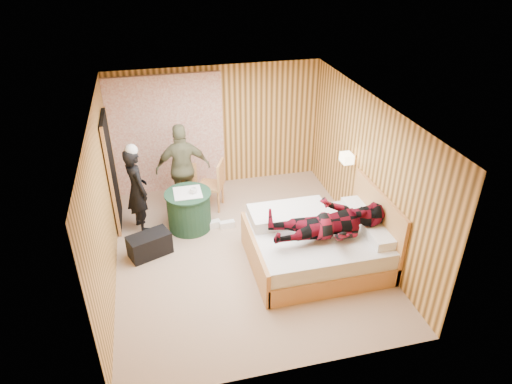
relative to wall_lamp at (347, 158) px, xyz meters
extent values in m
cube|color=tan|center=(-1.92, -0.45, -1.30)|extent=(4.20, 5.00, 0.01)
cube|color=white|center=(-1.92, -0.45, 1.20)|extent=(4.20, 5.00, 0.01)
cube|color=#F1B45C|center=(-1.92, 2.05, -0.05)|extent=(4.20, 0.02, 2.50)
cube|color=#F1B45C|center=(-4.02, -0.45, -0.05)|extent=(0.02, 5.00, 2.50)
cube|color=#F1B45C|center=(0.18, -0.45, -0.05)|extent=(0.02, 5.00, 2.50)
cube|color=white|center=(-2.92, 1.98, -0.10)|extent=(2.20, 0.08, 2.40)
cube|color=black|center=(-3.98, 0.95, -0.28)|extent=(0.06, 0.90, 2.05)
cylinder|color=gold|center=(0.08, 0.00, 0.00)|extent=(0.18, 0.04, 0.04)
cube|color=beige|center=(0.00, 0.00, 0.00)|extent=(0.18, 0.24, 0.16)
cube|color=tan|center=(-0.82, -1.04, -1.14)|extent=(2.13, 1.71, 0.32)
cube|color=silver|center=(-0.82, -1.04, -0.85)|extent=(2.07, 1.64, 0.27)
cube|color=tan|center=(-1.89, -1.04, -1.00)|extent=(0.06, 1.71, 0.60)
cube|color=tan|center=(0.14, -1.04, -0.71)|extent=(0.06, 1.71, 1.17)
cube|color=white|center=(0.01, -1.45, -0.64)|extent=(0.41, 0.59, 0.15)
cube|color=white|center=(0.01, -0.64, -0.64)|extent=(0.41, 0.59, 0.15)
cube|color=silver|center=(-1.20, -0.56, -0.62)|extent=(1.28, 0.64, 0.19)
cube|color=tan|center=(-0.04, -0.35, -1.04)|extent=(0.37, 0.51, 0.51)
cube|color=tan|center=(-0.04, -0.35, -0.88)|extent=(0.39, 0.53, 0.03)
cylinder|color=#214831|center=(-2.73, 0.45, -0.95)|extent=(0.77, 0.77, 0.70)
cylinder|color=#214831|center=(-2.73, 0.45, -0.60)|extent=(0.82, 0.82, 0.03)
cube|color=white|center=(-2.73, 0.45, -0.58)|extent=(0.58, 0.58, 0.01)
cube|color=tan|center=(-2.73, 1.03, -0.85)|extent=(0.51, 0.51, 0.05)
cube|color=tan|center=(-2.69, 1.21, -0.60)|extent=(0.42, 0.14, 0.46)
cylinder|color=tan|center=(-2.94, 0.90, -1.08)|extent=(0.04, 0.04, 0.43)
cylinder|color=tan|center=(-2.53, 1.15, -1.08)|extent=(0.04, 0.04, 0.43)
cube|color=tan|center=(-2.24, 1.06, -0.82)|extent=(0.58, 0.58, 0.05)
cube|color=tan|center=(-2.06, 0.98, -0.56)|extent=(0.21, 0.43, 0.49)
cylinder|color=tan|center=(-2.34, 1.29, -1.07)|extent=(0.04, 0.04, 0.46)
cylinder|color=tan|center=(-2.15, 0.82, -1.07)|extent=(0.04, 0.04, 0.46)
cube|color=black|center=(-3.47, -0.19, -1.11)|extent=(0.76, 0.59, 0.38)
cube|color=white|center=(-2.35, 0.34, -1.23)|extent=(0.31, 0.17, 0.13)
cube|color=white|center=(-2.08, 0.29, -1.24)|extent=(0.28, 0.13, 0.12)
imported|color=black|center=(-3.59, 0.65, -0.52)|extent=(0.57, 0.67, 1.57)
imported|color=#636142|center=(-2.73, 1.14, -0.44)|extent=(1.01, 0.42, 1.72)
imported|color=maroon|center=(-0.77, -1.24, -0.28)|extent=(0.86, 0.67, 1.77)
imported|color=white|center=(-0.04, -0.40, -0.78)|extent=(0.23, 0.26, 0.02)
imported|color=white|center=(-0.04, -0.40, -0.76)|extent=(0.20, 0.25, 0.02)
imported|color=white|center=(-0.04, -0.22, -0.74)|extent=(0.13, 0.13, 0.09)
imported|color=white|center=(-2.63, 0.40, -0.52)|extent=(0.16, 0.16, 0.10)
camera|label=1|loc=(-3.19, -6.53, 3.41)|focal=32.00mm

